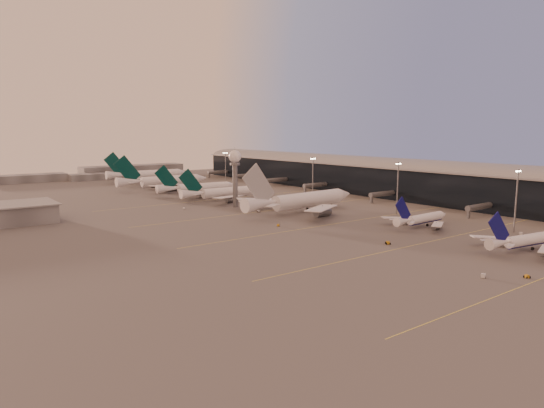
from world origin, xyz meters
TOP-DOWN VIEW (x-y plane):
  - ground at (0.00, 0.00)m, footprint 700.00×700.00m
  - taxiway_markings at (30.00, 56.00)m, footprint 180.00×185.25m
  - terminal at (107.88, 110.09)m, footprint 57.00×362.00m
  - radar_tower at (5.00, 120.00)m, footprint 6.40×6.40m
  - mast_a at (58.00, 0.00)m, footprint 3.60×0.56m
  - mast_b at (55.00, 55.00)m, footprint 3.60×0.56m
  - mast_c at (50.00, 110.00)m, footprint 3.60×0.56m
  - mast_d at (48.00, 200.00)m, footprint 3.60×0.56m
  - distant_horizon at (2.62, 325.14)m, footprint 165.00×37.50m
  - narrowbody_near at (31.51, -17.05)m, footprint 36.83×29.19m
  - narrowbody_mid at (38.19, 28.43)m, footprint 35.90×28.64m
  - widebody_white at (21.77, 85.72)m, footprint 72.45×57.84m
  - greentail_a at (12.56, 145.13)m, footprint 52.90×42.70m
  - greentail_b at (11.81, 173.02)m, footprint 54.05×43.54m
  - greentail_c at (8.00, 214.84)m, footprint 66.19×53.46m
  - greentail_d at (18.96, 267.19)m, footprint 66.07×53.25m
  - gsv_truck_a at (-7.52, -24.93)m, footprint 6.27×3.79m
  - gsv_tug_near at (1.32, -32.29)m, footprint 2.73×3.47m
  - gsv_catering_a at (54.86, -4.35)m, footprint 6.04×3.99m
  - gsv_tug_mid at (2.29, 16.33)m, footprint 4.17×3.80m
  - gsv_truck_b at (42.36, 45.90)m, footprint 6.04×3.11m
  - gsv_truck_c at (-8.61, 65.26)m, footprint 4.99×4.33m
  - gsv_catering_b at (73.80, 70.05)m, footprint 4.96×2.94m
  - gsv_tug_far at (4.81, 98.75)m, footprint 2.63×3.58m
  - gsv_truck_d at (-20.37, 128.90)m, footprint 2.53×5.24m
  - gsv_tug_hangar at (37.22, 162.44)m, footprint 4.64×3.78m

SIDE VIEW (x-z plane):
  - ground at x=0.00m, z-range 0.00..0.00m
  - taxiway_markings at x=30.00m, z-range 0.00..0.02m
  - gsv_tug_near at x=1.32m, z-range 0.01..0.88m
  - gsv_tug_far at x=4.81m, z-range 0.01..0.93m
  - gsv_tug_mid at x=2.29m, z-range 0.02..1.04m
  - gsv_tug_hangar at x=37.22m, z-range 0.02..1.17m
  - gsv_truck_c at x=-8.61m, z-range 0.02..2.00m
  - gsv_truck_d at x=-20.37m, z-range 0.02..2.05m
  - gsv_truck_b at x=42.36m, z-range 0.02..2.35m
  - gsv_truck_a at x=-7.52m, z-range 0.02..2.41m
  - gsv_catering_b at x=73.80m, z-range 0.00..3.81m
  - gsv_catering_a at x=54.86m, z-range 0.00..4.56m
  - narrowbody_mid at x=38.19m, z-range -4.17..9.85m
  - narrowbody_near at x=31.51m, z-range -4.30..10.15m
  - greentail_a at x=12.56m, z-range -6.21..13.00m
  - greentail_b at x=11.81m, z-range -6.35..13.28m
  - distant_horizon at x=2.62m, z-range -0.61..8.39m
  - greentail_d at x=18.96m, z-range -7.76..16.23m
  - greentail_c at x=8.00m, z-range -7.77..16.27m
  - widebody_white at x=21.77m, z-range -8.32..17.16m
  - terminal at x=107.88m, z-range -1.00..22.04m
  - mast_a at x=58.00m, z-range 1.24..26.24m
  - mast_b at x=55.00m, z-range 1.24..26.24m
  - mast_c at x=50.00m, z-range 1.24..26.24m
  - mast_d at x=48.00m, z-range 1.24..26.24m
  - radar_tower at x=5.00m, z-range 5.40..36.50m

